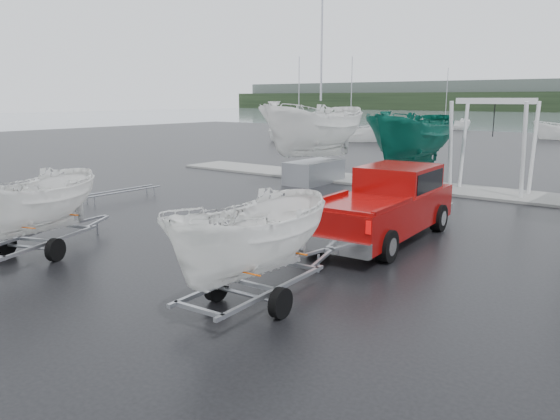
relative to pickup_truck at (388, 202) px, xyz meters
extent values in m
plane|color=black|center=(-2.63, -3.45, -1.10)|extent=(120.00, 120.00, 0.00)
cube|color=gray|center=(-2.63, 9.55, -1.05)|extent=(30.00, 3.00, 0.12)
cube|color=maroon|center=(0.02, -0.34, -0.24)|extent=(2.51, 6.29, 1.01)
cube|color=maroon|center=(-0.05, 0.77, 0.55)|extent=(2.12, 2.56, 0.90)
cube|color=black|center=(-0.05, 0.77, 0.61)|extent=(2.13, 2.30, 0.58)
cube|color=silver|center=(0.22, -3.47, -0.56)|extent=(2.16, 0.33, 0.37)
cylinder|color=black|center=(-1.11, 1.61, -0.67)|extent=(0.37, 0.87, 0.85)
cylinder|color=black|center=(0.90, 1.74, -0.67)|extent=(0.37, 0.87, 0.85)
cylinder|color=black|center=(-0.86, -2.42, -0.67)|extent=(0.37, 0.87, 0.85)
cylinder|color=black|center=(1.16, -2.29, -0.67)|extent=(0.37, 0.87, 0.85)
cube|color=#96989E|center=(-0.13, -6.70, -0.65)|extent=(0.31, 3.60, 0.08)
cube|color=#96989E|center=(0.97, -6.63, -0.65)|extent=(0.31, 3.60, 0.08)
cylinder|color=#96989E|center=(0.43, -6.86, -0.80)|extent=(1.60, 0.18, 0.08)
cylinder|color=black|center=(-0.37, -6.91, -0.80)|extent=(0.22, 0.61, 0.60)
cylinder|color=black|center=(1.23, -6.81, -0.80)|extent=(0.22, 0.61, 0.60)
imported|color=white|center=(0.42, -6.66, 1.71)|extent=(1.85, 1.89, 4.62)
cube|color=#E15507|center=(0.37, -5.87, -0.10)|extent=(1.55, 0.14, 0.03)
cube|color=#E15507|center=(0.47, -7.46, -0.10)|extent=(1.55, 0.14, 0.03)
cube|color=#96989E|center=(-6.95, -7.70, -0.65)|extent=(1.29, 3.42, 0.08)
cube|color=#96989E|center=(-5.91, -7.33, -0.65)|extent=(1.29, 3.42, 0.08)
cylinder|color=#96989E|center=(-6.36, -7.70, -0.80)|extent=(1.53, 0.61, 0.08)
cylinder|color=black|center=(-7.11, -7.97, -0.80)|extent=(0.37, 0.63, 0.60)
cylinder|color=black|center=(-5.61, -7.43, -0.80)|extent=(0.37, 0.63, 0.60)
imported|color=white|center=(-6.43, -7.51, 1.72)|extent=(2.25, 2.28, 4.64)
cube|color=#E15507|center=(-6.70, -6.76, -0.10)|extent=(1.47, 0.56, 0.03)
cube|color=#E15507|center=(-6.16, -8.26, -0.10)|extent=(1.47, 0.56, 0.03)
cylinder|color=silver|center=(-1.48, 8.75, 0.90)|extent=(0.16, 0.58, 3.99)
cylinder|color=silver|center=(-1.48, 10.35, 0.90)|extent=(0.16, 0.58, 3.99)
cylinder|color=silver|center=(1.52, 8.75, 0.90)|extent=(0.16, 0.58, 3.99)
cylinder|color=silver|center=(1.52, 10.35, 0.90)|extent=(0.16, 0.58, 3.99)
cube|color=silver|center=(0.02, 9.55, 2.90)|extent=(3.30, 0.25, 0.25)
cube|color=#96989E|center=(-7.81, 7.55, -0.55)|extent=(1.60, 3.20, 1.10)
imported|color=white|center=(-7.81, 7.55, 3.74)|extent=(2.81, 2.88, 7.47)
cylinder|color=#B2B2B7|center=(-7.81, 8.05, 6.39)|extent=(0.10, 0.10, 7.00)
cube|color=#96989E|center=(-2.79, 7.75, -0.55)|extent=(1.60, 3.20, 1.10)
imported|color=#0C5A49|center=(-2.79, 7.75, 3.27)|extent=(2.45, 2.52, 6.52)
cylinder|color=#96989E|center=(-11.38, -2.45, -0.75)|extent=(0.06, 6.50, 0.06)
cylinder|color=#96989E|center=(-11.88, -2.45, -0.75)|extent=(0.06, 6.50, 0.06)
imported|color=white|center=(-24.16, 28.85, -1.10)|extent=(3.24, 3.24, 6.03)
cylinder|color=#B2B2B7|center=(-24.16, 28.85, 2.90)|extent=(0.08, 0.08, 8.00)
imported|color=white|center=(-20.42, 56.90, -1.10)|extent=(2.69, 2.62, 6.66)
cylinder|color=#B2B2B7|center=(-20.42, 56.90, 2.90)|extent=(0.08, 0.08, 8.00)
imported|color=white|center=(-20.12, 31.84, -1.10)|extent=(3.61, 3.56, 7.36)
cylinder|color=#B2B2B7|center=(-20.12, 31.84, 2.90)|extent=(0.08, 0.08, 8.00)
camera|label=1|loc=(7.23, -14.55, 3.02)|focal=35.00mm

